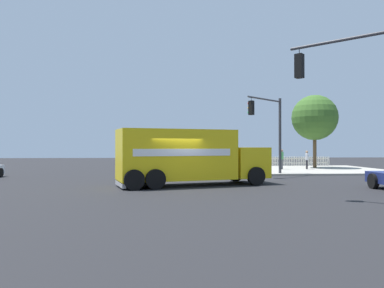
# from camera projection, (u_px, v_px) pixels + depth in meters

# --- Properties ---
(ground_plane) EXTENTS (100.00, 100.00, 0.00)m
(ground_plane) POSITION_uv_depth(u_px,v_px,m) (178.00, 187.00, 19.07)
(ground_plane) COLOR black
(sidewalk_corner_near) EXTENTS (11.36, 11.36, 0.14)m
(sidewalk_corner_near) POSITION_uv_depth(u_px,v_px,m) (315.00, 170.00, 32.18)
(sidewalk_corner_near) COLOR #9E998E
(sidewalk_corner_near) RESTS_ON ground
(delivery_truck) EXTENTS (8.54, 4.81, 3.00)m
(delivery_truck) POSITION_uv_depth(u_px,v_px,m) (188.00, 157.00, 19.79)
(delivery_truck) COLOR yellow
(delivery_truck) RESTS_ON ground
(traffic_light_primary) EXTENTS (3.09, 2.79, 5.52)m
(traffic_light_primary) POSITION_uv_depth(u_px,v_px,m) (270.00, 123.00, 26.07)
(traffic_light_primary) COLOR #38383D
(traffic_light_primary) RESTS_ON sidewalk_corner_near
(traffic_light_secondary) EXTENTS (2.93, 2.77, 6.26)m
(traffic_light_secondary) POSITION_uv_depth(u_px,v_px,m) (362.00, 91.00, 12.98)
(traffic_light_secondary) COLOR #38383D
(traffic_light_secondary) RESTS_ON ground
(pedestrian_near_corner) EXTENTS (0.35, 0.48, 1.60)m
(pedestrian_near_corner) POSITION_uv_depth(u_px,v_px,m) (307.00, 159.00, 31.83)
(pedestrian_near_corner) COLOR black
(pedestrian_near_corner) RESTS_ON sidewalk_corner_near
(pedestrian_crossing) EXTENTS (0.39, 0.42, 1.73)m
(pedestrian_crossing) POSITION_uv_depth(u_px,v_px,m) (282.00, 158.00, 31.67)
(pedestrian_crossing) COLOR #4C4C51
(pedestrian_crossing) RESTS_ON sidewalk_corner_near
(picket_fence_run) EXTENTS (7.48, 0.05, 0.95)m
(picket_fence_run) POSITION_uv_depth(u_px,v_px,m) (294.00, 161.00, 37.61)
(picket_fence_run) COLOR silver
(picket_fence_run) RESTS_ON sidewalk_corner_near
(shade_tree_near) EXTENTS (4.19, 4.19, 6.74)m
(shade_tree_near) POSITION_uv_depth(u_px,v_px,m) (315.00, 118.00, 33.90)
(shade_tree_near) COLOR brown
(shade_tree_near) RESTS_ON sidewalk_corner_near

